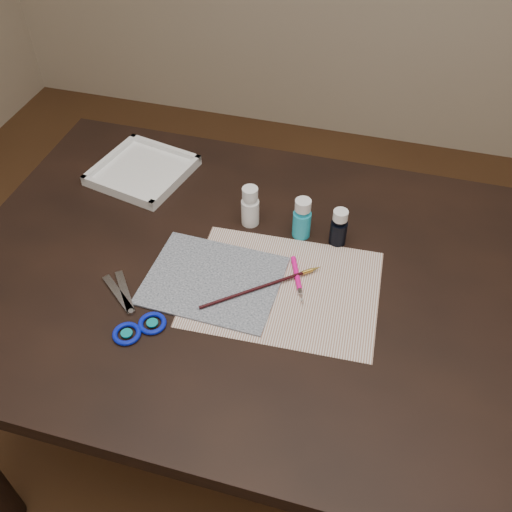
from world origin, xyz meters
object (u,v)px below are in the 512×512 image
(paint_bottle_white, at_px, (250,206))
(paper, at_px, (284,288))
(palette_tray, at_px, (143,170))
(canvas, at_px, (213,280))
(paint_bottle_navy, at_px, (339,227))
(paint_bottle_cyan, at_px, (302,218))
(scissors, at_px, (124,306))

(paint_bottle_white, bearing_deg, paper, -55.38)
(paint_bottle_white, height_order, palette_tray, paint_bottle_white)
(canvas, distance_m, palette_tray, 0.42)
(canvas, xyz_separation_m, paint_bottle_navy, (0.23, 0.19, 0.04))
(paint_bottle_cyan, bearing_deg, palette_tray, 165.69)
(paint_bottle_white, bearing_deg, paint_bottle_cyan, -4.03)
(paper, height_order, canvas, canvas)
(paint_bottle_cyan, relative_size, paint_bottle_navy, 1.10)
(paper, xyz_separation_m, scissors, (-0.30, -0.14, 0.00))
(paper, xyz_separation_m, paint_bottle_white, (-0.12, 0.18, 0.05))
(paint_bottle_white, xyz_separation_m, palette_tray, (-0.31, 0.10, -0.04))
(paint_bottle_cyan, xyz_separation_m, palette_tray, (-0.44, 0.11, -0.04))
(paint_bottle_cyan, relative_size, palette_tray, 0.46)
(scissors, distance_m, palette_tray, 0.44)
(paper, height_order, paint_bottle_cyan, paint_bottle_cyan)
(paper, xyz_separation_m, paint_bottle_cyan, (-0.00, 0.17, 0.05))
(paint_bottle_cyan, distance_m, palette_tray, 0.45)
(paint_bottle_navy, bearing_deg, paper, -116.26)
(paint_bottle_cyan, distance_m, scissors, 0.43)
(canvas, xyz_separation_m, paint_bottle_cyan, (0.15, 0.19, 0.05))
(paint_bottle_navy, relative_size, palette_tray, 0.42)
(paint_bottle_navy, distance_m, scissors, 0.49)
(paint_bottle_white, distance_m, paint_bottle_cyan, 0.12)
(paper, xyz_separation_m, paint_bottle_navy, (0.08, 0.17, 0.04))
(paper, distance_m, canvas, 0.15)
(paper, relative_size, paint_bottle_cyan, 3.91)
(paper, distance_m, paint_bottle_white, 0.22)
(paint_bottle_navy, xyz_separation_m, scissors, (-0.38, -0.31, -0.04))
(paper, distance_m, paint_bottle_cyan, 0.18)
(paint_bottle_navy, bearing_deg, canvas, -140.69)
(scissors, bearing_deg, paint_bottle_cyan, -95.14)
(paint_bottle_cyan, bearing_deg, paint_bottle_navy, -1.48)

